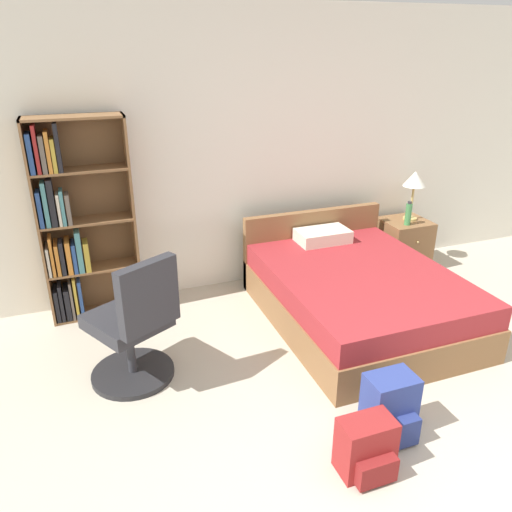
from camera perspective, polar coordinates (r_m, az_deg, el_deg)
name	(u,v)px	position (r m, az deg, el deg)	size (l,w,h in m)	color
wall_back	(270,151)	(4.87, 1.59, 11.89)	(9.00, 0.06, 2.60)	silver
bookshelf	(75,225)	(4.45, -20.03, 3.33)	(0.78, 0.26, 1.74)	brown
bed	(355,292)	(4.45, 11.22, -4.04)	(1.45, 1.91, 0.74)	brown
office_chair	(135,329)	(3.60, -13.68, -8.08)	(0.67, 0.71, 0.99)	#232326
nightstand	(403,244)	(5.58, 16.46, 1.33)	(0.47, 0.47, 0.53)	brown
table_lamp	(415,181)	(5.43, 17.67, 8.16)	(0.23, 0.23, 0.52)	tan
water_bottle	(408,214)	(5.33, 17.02, 4.63)	(0.06, 0.06, 0.25)	#3F8C4C
backpack_blue	(390,408)	(3.30, 15.09, -16.43)	(0.30, 0.28, 0.42)	navy
backpack_red	(367,448)	(3.07, 12.54, -20.63)	(0.31, 0.26, 0.34)	maroon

